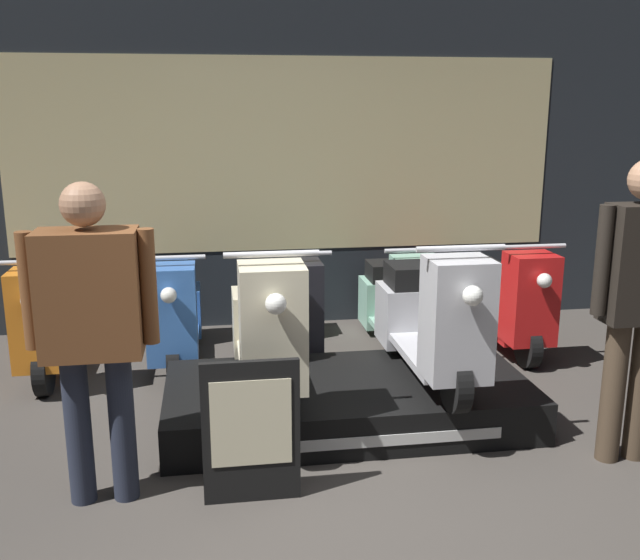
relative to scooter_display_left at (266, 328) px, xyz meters
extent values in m
plane|color=#423D38|center=(0.38, -1.02, -0.66)|extent=(30.00, 30.00, 0.00)
cube|color=#23282D|center=(0.38, 2.26, 0.94)|extent=(8.84, 0.08, 3.20)
cube|color=beige|center=(0.38, 2.21, 0.89)|extent=(4.86, 0.01, 1.70)
cube|color=black|center=(0.52, 0.03, -0.53)|extent=(2.31, 1.11, 0.27)
cube|color=silver|center=(0.52, -0.53, -0.54)|extent=(1.61, 0.01, 0.07)
cylinder|color=black|center=(0.00, -0.51, -0.21)|extent=(0.09, 0.36, 0.36)
cylinder|color=black|center=(0.00, 0.57, -0.21)|extent=(0.09, 0.36, 0.36)
cube|color=beige|center=(0.00, 0.03, -0.22)|extent=(0.34, 0.98, 0.05)
cube|color=beige|center=(0.00, -0.49, 0.15)|extent=(0.35, 0.32, 0.70)
cube|color=beige|center=(0.00, 0.54, -0.12)|extent=(0.37, 0.38, 0.41)
cube|color=black|center=(0.00, 0.53, 0.17)|extent=(0.27, 0.34, 0.16)
cylinder|color=silver|center=(0.00, -0.50, 0.56)|extent=(0.50, 0.03, 0.03)
sphere|color=white|center=(0.00, -0.71, 0.35)|extent=(0.11, 0.11, 0.11)
cylinder|color=black|center=(1.04, -0.51, -0.21)|extent=(0.09, 0.36, 0.36)
cylinder|color=black|center=(1.04, 0.57, -0.21)|extent=(0.09, 0.36, 0.36)
cube|color=#BCBCC1|center=(1.04, 0.03, -0.22)|extent=(0.34, 0.98, 0.05)
cube|color=#BCBCC1|center=(1.04, -0.49, 0.15)|extent=(0.35, 0.32, 0.70)
cube|color=#BCBCC1|center=(1.04, 0.54, -0.12)|extent=(0.37, 0.38, 0.41)
cube|color=black|center=(1.04, 0.53, 0.17)|extent=(0.27, 0.34, 0.16)
cylinder|color=silver|center=(1.04, -0.50, 0.56)|extent=(0.50, 0.03, 0.03)
sphere|color=white|center=(1.04, -0.71, 0.35)|extent=(0.11, 0.11, 0.11)
cylinder|color=black|center=(-1.51, 0.77, -0.48)|extent=(0.09, 0.36, 0.36)
cylinder|color=black|center=(-1.51, 1.85, -0.48)|extent=(0.09, 0.36, 0.36)
cube|color=orange|center=(-1.51, 1.31, -0.49)|extent=(0.34, 0.98, 0.05)
cube|color=orange|center=(-1.51, 0.80, -0.12)|extent=(0.35, 0.32, 0.70)
cube|color=orange|center=(-1.51, 1.83, -0.39)|extent=(0.37, 0.38, 0.41)
cube|color=black|center=(-1.51, 1.82, -0.11)|extent=(0.27, 0.34, 0.16)
cylinder|color=silver|center=(-1.51, 0.79, 0.29)|extent=(0.50, 0.03, 0.03)
sphere|color=white|center=(-1.51, 0.58, 0.08)|extent=(0.11, 0.11, 0.11)
cylinder|color=black|center=(-0.61, 0.77, -0.48)|extent=(0.09, 0.36, 0.36)
cylinder|color=black|center=(-0.61, 1.85, -0.48)|extent=(0.09, 0.36, 0.36)
cube|color=#386BBC|center=(-0.61, 1.31, -0.49)|extent=(0.34, 0.98, 0.05)
cube|color=#386BBC|center=(-0.61, 0.80, -0.12)|extent=(0.35, 0.32, 0.70)
cube|color=#386BBC|center=(-0.61, 1.83, -0.39)|extent=(0.37, 0.38, 0.41)
cube|color=black|center=(-0.61, 1.82, -0.11)|extent=(0.27, 0.34, 0.16)
cylinder|color=silver|center=(-0.61, 0.79, 0.29)|extent=(0.50, 0.03, 0.03)
sphere|color=white|center=(-0.61, 0.58, 0.08)|extent=(0.11, 0.11, 0.11)
cylinder|color=black|center=(0.29, 0.77, -0.48)|extent=(0.09, 0.36, 0.36)
cylinder|color=black|center=(0.29, 1.85, -0.48)|extent=(0.09, 0.36, 0.36)
cube|color=black|center=(0.29, 1.31, -0.49)|extent=(0.34, 0.98, 0.05)
cube|color=black|center=(0.29, 0.80, -0.12)|extent=(0.35, 0.32, 0.70)
cube|color=black|center=(0.29, 1.83, -0.39)|extent=(0.37, 0.38, 0.41)
cube|color=black|center=(0.29, 1.82, -0.11)|extent=(0.27, 0.34, 0.16)
cylinder|color=silver|center=(0.29, 0.79, 0.29)|extent=(0.50, 0.03, 0.03)
sphere|color=white|center=(0.29, 0.58, 0.08)|extent=(0.11, 0.11, 0.11)
cylinder|color=black|center=(1.19, 0.77, -0.48)|extent=(0.09, 0.36, 0.36)
cylinder|color=black|center=(1.19, 1.85, -0.48)|extent=(0.09, 0.36, 0.36)
cube|color=#8EC6AD|center=(1.19, 1.31, -0.49)|extent=(0.34, 0.98, 0.05)
cube|color=#8EC6AD|center=(1.19, 0.80, -0.12)|extent=(0.35, 0.32, 0.70)
cube|color=#8EC6AD|center=(1.19, 1.83, -0.39)|extent=(0.37, 0.38, 0.41)
cube|color=black|center=(1.19, 1.82, -0.11)|extent=(0.27, 0.34, 0.16)
cylinder|color=silver|center=(1.19, 0.79, 0.29)|extent=(0.50, 0.03, 0.03)
sphere|color=white|center=(1.19, 0.58, 0.08)|extent=(0.11, 0.11, 0.11)
cylinder|color=black|center=(2.08, 0.77, -0.48)|extent=(0.09, 0.36, 0.36)
cylinder|color=black|center=(2.08, 1.85, -0.48)|extent=(0.09, 0.36, 0.36)
cube|color=red|center=(2.08, 1.31, -0.49)|extent=(0.34, 0.98, 0.05)
cube|color=red|center=(2.08, 0.80, -0.12)|extent=(0.35, 0.32, 0.70)
cube|color=red|center=(2.08, 1.83, -0.39)|extent=(0.37, 0.38, 0.41)
cube|color=black|center=(2.08, 1.82, -0.11)|extent=(0.27, 0.34, 0.16)
cylinder|color=silver|center=(2.08, 0.79, 0.29)|extent=(0.50, 0.03, 0.03)
sphere|color=white|center=(2.08, 0.58, 0.08)|extent=(0.11, 0.11, 0.11)
cylinder|color=#232838|center=(-1.01, -0.70, -0.27)|extent=(0.13, 0.13, 0.79)
cylinder|color=#232838|center=(-0.79, -0.70, -0.27)|extent=(0.13, 0.13, 0.79)
cube|color=brown|center=(-0.90, -0.70, 0.44)|extent=(0.48, 0.27, 0.62)
cylinder|color=brown|center=(-1.18, -0.70, 0.46)|extent=(0.08, 0.08, 0.57)
cylinder|color=brown|center=(-0.62, -0.70, 0.46)|extent=(0.08, 0.08, 0.57)
sphere|color=#A87A5B|center=(-0.90, -0.70, 0.87)|extent=(0.21, 0.21, 0.21)
cylinder|color=#473828|center=(1.90, -0.70, -0.25)|extent=(0.13, 0.13, 0.82)
cylinder|color=#473828|center=(2.07, -0.70, -0.25)|extent=(0.13, 0.13, 0.82)
cylinder|color=black|center=(1.76, -0.70, 0.51)|extent=(0.08, 0.08, 0.60)
cube|color=black|center=(-0.15, -0.84, -0.28)|extent=(0.50, 0.04, 0.76)
cube|color=beige|center=(-0.15, -0.86, -0.22)|extent=(0.41, 0.01, 0.46)
camera|label=1|loc=(-0.31, -4.16, 1.32)|focal=40.00mm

